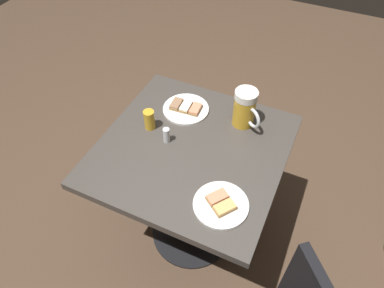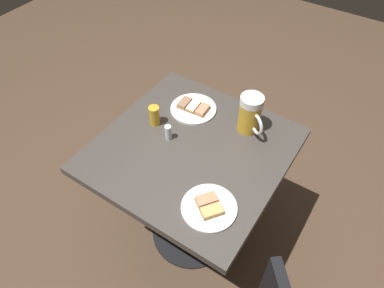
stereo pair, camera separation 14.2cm
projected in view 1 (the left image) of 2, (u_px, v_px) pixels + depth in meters
ground_plane at (192, 231)px, 1.96m from camera, size 6.00×6.00×0.00m
cafe_table at (192, 170)px, 1.55m from camera, size 0.75×0.75×0.71m
plate_near at (186, 108)px, 1.58m from camera, size 0.21×0.21×0.03m
plate_far at (221, 204)px, 1.24m from camera, size 0.20×0.20×0.03m
beer_mug at (245, 109)px, 1.47m from camera, size 0.11×0.14×0.17m
beer_glass_small at (149, 120)px, 1.48m from camera, size 0.05×0.05×0.09m
salt_shaker at (166, 135)px, 1.44m from camera, size 0.03×0.03×0.07m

